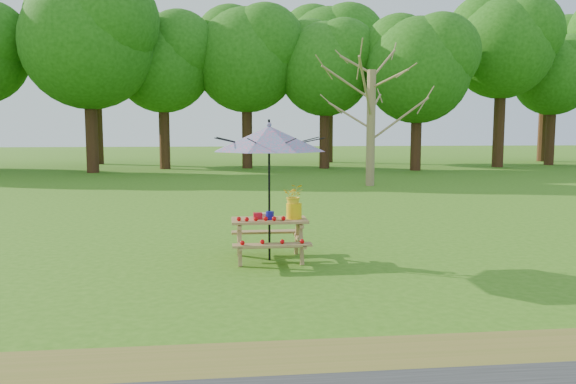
{
  "coord_description": "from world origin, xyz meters",
  "views": [
    {
      "loc": [
        0.57,
        -7.56,
        2.1
      ],
      "look_at": [
        1.55,
        1.27,
        1.1
      ],
      "focal_mm": 35.0,
      "sensor_mm": 36.0,
      "label": 1
    }
  ],
  "objects": [
    {
      "name": "ground",
      "position": [
        0.0,
        0.0,
        0.0
      ],
      "size": [
        120.0,
        120.0,
        0.0
      ],
      "primitive_type": "plane",
      "color": "#386E14",
      "rests_on": "ground"
    },
    {
      "name": "drygrass_strip",
      "position": [
        0.0,
        -2.8,
        0.0
      ],
      "size": [
        120.0,
        1.2,
        0.01
      ],
      "primitive_type": "cube",
      "color": "olive",
      "rests_on": "ground"
    },
    {
      "name": "treeline",
      "position": [
        0.0,
        22.0,
        8.0
      ],
      "size": [
        60.0,
        12.0,
        16.0
      ],
      "primitive_type": null,
      "color": "#1C570E",
      "rests_on": "ground"
    },
    {
      "name": "bare_tree",
      "position": [
        5.89,
        12.72,
        5.96
      ],
      "size": [
        6.3,
        6.3,
        9.82
      ],
      "color": "#92714F",
      "rests_on": "ground"
    },
    {
      "name": "picnic_table",
      "position": [
        1.25,
        1.27,
        0.33
      ],
      "size": [
        1.2,
        1.32,
        0.67
      ],
      "color": "#9D7847",
      "rests_on": "ground"
    },
    {
      "name": "patio_umbrella",
      "position": [
        1.25,
        1.27,
        1.95
      ],
      "size": [
        2.36,
        2.36,
        2.25
      ],
      "color": "black",
      "rests_on": "ground"
    },
    {
      "name": "produce_bins",
      "position": [
        1.18,
        1.3,
        0.72
      ],
      "size": [
        0.32,
        0.36,
        0.13
      ],
      "color": "red",
      "rests_on": "picnic_table"
    },
    {
      "name": "tomatoes_row",
      "position": [
        1.1,
        1.09,
        0.71
      ],
      "size": [
        0.77,
        0.13,
        0.07
      ],
      "primitive_type": null,
      "color": "red",
      "rests_on": "picnic_table"
    },
    {
      "name": "flower_bucket",
      "position": [
        1.65,
        1.26,
        0.97
      ],
      "size": [
        0.39,
        0.35,
        0.56
      ],
      "color": "yellow",
      "rests_on": "picnic_table"
    }
  ]
}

